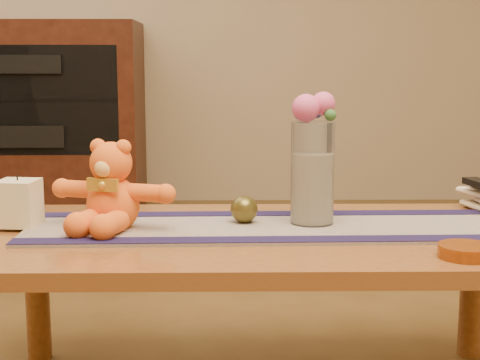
{
  "coord_description": "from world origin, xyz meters",
  "views": [
    {
      "loc": [
        -0.07,
        -1.73,
        0.86
      ],
      "look_at": [
        -0.05,
        0.0,
        0.58
      ],
      "focal_mm": 53.48,
      "sensor_mm": 36.0,
      "label": 1
    }
  ],
  "objects_px": {
    "book_bottom": "(480,211)",
    "amber_dish": "(466,251)",
    "teddy_bear": "(113,186)",
    "pillar_candle": "(19,203)",
    "bronze_ball": "(244,209)",
    "glass_vase": "(312,173)"
  },
  "relations": [
    {
      "from": "pillar_candle",
      "to": "glass_vase",
      "type": "xyz_separation_m",
      "value": [
        0.74,
        0.01,
        0.07
      ]
    },
    {
      "from": "bronze_ball",
      "to": "book_bottom",
      "type": "height_order",
      "value": "bronze_ball"
    },
    {
      "from": "teddy_bear",
      "to": "pillar_candle",
      "type": "bearing_deg",
      "value": -167.81
    },
    {
      "from": "book_bottom",
      "to": "teddy_bear",
      "type": "bearing_deg",
      "value": 178.08
    },
    {
      "from": "pillar_candle",
      "to": "amber_dish",
      "type": "bearing_deg",
      "value": -15.72
    },
    {
      "from": "book_bottom",
      "to": "bronze_ball",
      "type": "bearing_deg",
      "value": 179.24
    },
    {
      "from": "book_bottom",
      "to": "amber_dish",
      "type": "distance_m",
      "value": 0.48
    },
    {
      "from": "glass_vase",
      "to": "amber_dish",
      "type": "relative_size",
      "value": 2.19
    },
    {
      "from": "teddy_bear",
      "to": "glass_vase",
      "type": "xyz_separation_m",
      "value": [
        0.5,
        0.04,
        0.03
      ]
    },
    {
      "from": "bronze_ball",
      "to": "amber_dish",
      "type": "xyz_separation_m",
      "value": [
        0.47,
        -0.31,
        -0.03
      ]
    },
    {
      "from": "amber_dish",
      "to": "book_bottom",
      "type": "bearing_deg",
      "value": 67.3
    },
    {
      "from": "teddy_bear",
      "to": "amber_dish",
      "type": "relative_size",
      "value": 2.59
    },
    {
      "from": "glass_vase",
      "to": "book_bottom",
      "type": "height_order",
      "value": "glass_vase"
    },
    {
      "from": "glass_vase",
      "to": "bronze_ball",
      "type": "bearing_deg",
      "value": 177.77
    },
    {
      "from": "amber_dish",
      "to": "glass_vase",
      "type": "bearing_deg",
      "value": 134.0
    },
    {
      "from": "amber_dish",
      "to": "pillar_candle",
      "type": "bearing_deg",
      "value": 164.28
    },
    {
      "from": "teddy_bear",
      "to": "pillar_candle",
      "type": "distance_m",
      "value": 0.25
    },
    {
      "from": "glass_vase",
      "to": "book_bottom",
      "type": "xyz_separation_m",
      "value": [
        0.48,
        0.14,
        -0.13
      ]
    },
    {
      "from": "teddy_bear",
      "to": "book_bottom",
      "type": "height_order",
      "value": "teddy_bear"
    },
    {
      "from": "glass_vase",
      "to": "amber_dish",
      "type": "distance_m",
      "value": 0.45
    },
    {
      "from": "glass_vase",
      "to": "bronze_ball",
      "type": "relative_size",
      "value": 3.71
    },
    {
      "from": "glass_vase",
      "to": "bronze_ball",
      "type": "xyz_separation_m",
      "value": [
        -0.17,
        0.01,
        -0.09
      ]
    }
  ]
}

